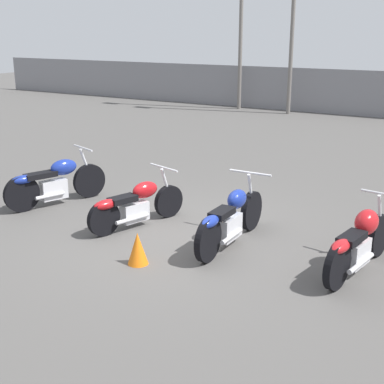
% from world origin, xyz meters
% --- Properties ---
extents(ground_plane, '(60.00, 60.00, 0.00)m').
position_xyz_m(ground_plane, '(0.00, 0.00, 0.00)').
color(ground_plane, '#514F4C').
extents(fence_back, '(40.00, 0.04, 1.76)m').
position_xyz_m(fence_back, '(0.00, 14.43, 0.88)').
color(fence_back, gray).
rests_on(fence_back, ground_plane).
extents(motorcycle_slot_0, '(0.93, 2.01, 1.05)m').
position_xyz_m(motorcycle_slot_0, '(-2.94, 0.21, 0.45)').
color(motorcycle_slot_0, black).
rests_on(motorcycle_slot_0, ground_plane).
extents(motorcycle_slot_1, '(0.87, 1.91, 0.95)m').
position_xyz_m(motorcycle_slot_1, '(-0.88, 0.03, 0.40)').
color(motorcycle_slot_1, black).
rests_on(motorcycle_slot_1, ground_plane).
extents(motorcycle_slot_2, '(0.74, 2.19, 1.03)m').
position_xyz_m(motorcycle_slot_2, '(0.89, 0.11, 0.43)').
color(motorcycle_slot_2, black).
rests_on(motorcycle_slot_2, ground_plane).
extents(motorcycle_slot_3, '(0.62, 2.05, 1.01)m').
position_xyz_m(motorcycle_slot_3, '(2.85, 0.15, 0.44)').
color(motorcycle_slot_3, black).
rests_on(motorcycle_slot_3, ground_plane).
extents(traffic_cone_far, '(0.30, 0.30, 0.48)m').
position_xyz_m(traffic_cone_far, '(0.06, -1.20, 0.24)').
color(traffic_cone_far, orange).
rests_on(traffic_cone_far, ground_plane).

